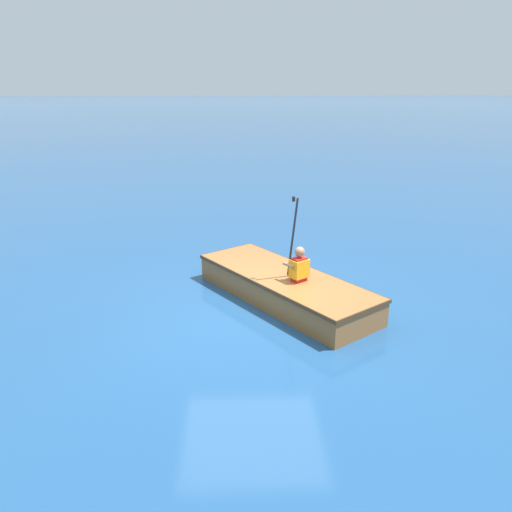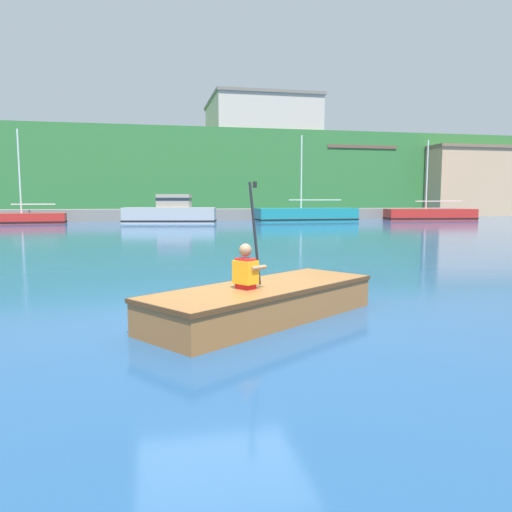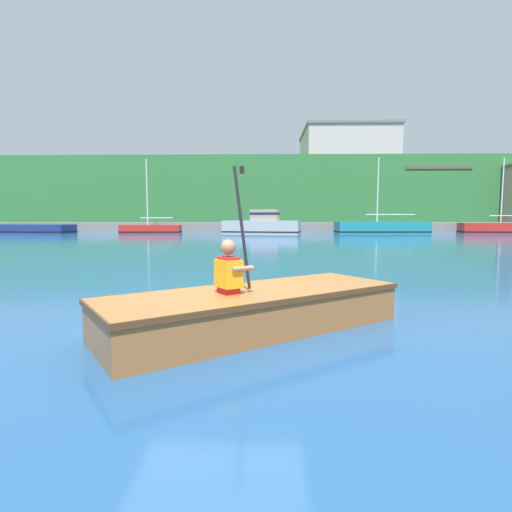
% 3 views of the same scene
% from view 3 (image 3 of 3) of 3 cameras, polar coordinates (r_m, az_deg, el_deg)
% --- Properties ---
extents(ground_plane, '(300.00, 300.00, 0.00)m').
position_cam_3_polar(ground_plane, '(5.35, -5.78, -8.66)').
color(ground_plane, navy).
extents(shoreline_ridge, '(120.00, 20.00, 8.37)m').
position_cam_3_polar(shoreline_ridge, '(55.19, 0.61, 8.44)').
color(shoreline_ridge, '#2D6B33').
rests_on(shoreline_ridge, ground).
extents(waterfront_warehouse_left, '(10.68, 11.37, 12.04)m').
position_cam_3_polar(waterfront_warehouse_left, '(51.98, 12.61, 10.53)').
color(waterfront_warehouse_left, '#B2A899').
rests_on(waterfront_warehouse_left, ground).
extents(waterfront_office_block_center, '(7.29, 10.75, 7.00)m').
position_cam_3_polar(waterfront_office_block_center, '(53.96, 22.28, 7.38)').
color(waterfront_office_block_center, '#9E6B5B').
rests_on(waterfront_office_block_center, ground).
extents(marina_dock, '(49.65, 2.40, 0.90)m').
position_cam_3_polar(marina_dock, '(37.77, 0.29, 4.15)').
color(marina_dock, slate).
rests_on(marina_dock, ground).
extents(moored_boat_dock_west_end, '(7.68, 3.38, 0.74)m').
position_cam_3_polar(moored_boat_dock_west_end, '(40.32, -29.39, 3.38)').
color(moored_boat_dock_west_end, navy).
rests_on(moored_boat_dock_west_end, ground).
extents(moored_boat_dock_west_inner, '(7.24, 3.08, 6.28)m').
position_cam_3_polar(moored_boat_dock_west_inner, '(39.74, 31.98, 3.36)').
color(moored_boat_dock_west_inner, red).
rests_on(moored_boat_dock_west_inner, ground).
extents(moored_boat_dock_center_near, '(5.23, 2.01, 6.31)m').
position_cam_3_polar(moored_boat_dock_center_near, '(35.75, -14.79, 3.74)').
color(moored_boat_dock_center_near, red).
rests_on(moored_boat_dock_center_near, ground).
extents(moored_boat_dock_center_far, '(6.57, 3.22, 2.00)m').
position_cam_3_polar(moored_boat_dock_center_far, '(32.92, 0.89, 4.46)').
color(moored_boat_dock_center_far, '#9EA3A8').
rests_on(moored_boat_dock_center_far, ground).
extents(moored_boat_dock_east_inner, '(7.68, 2.70, 6.34)m').
position_cam_3_polar(moored_boat_dock_east_inner, '(35.35, 17.45, 3.86)').
color(moored_boat_dock_east_inner, '#197A84').
rests_on(moored_boat_dock_east_inner, ground).
extents(rowboat_foreground, '(3.63, 3.05, 0.47)m').
position_cam_3_polar(rowboat_foreground, '(4.71, 0.38, -7.29)').
color(rowboat_foreground, '#935B2D').
rests_on(rowboat_foreground, ground).
extents(person_paddler, '(0.45, 0.45, 1.40)m').
position_cam_3_polar(person_paddler, '(4.42, -3.83, -1.78)').
color(person_paddler, red).
rests_on(person_paddler, rowboat_foreground).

